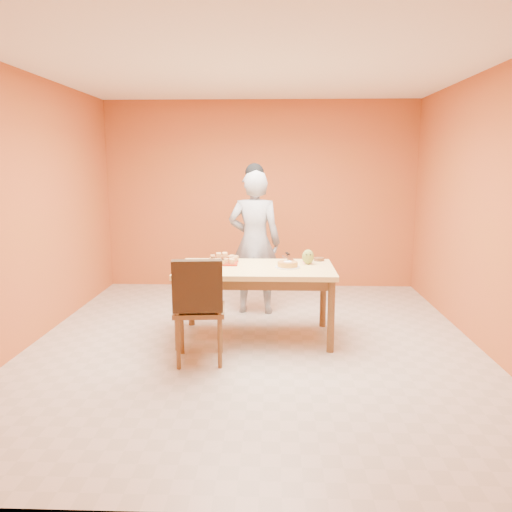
{
  "coord_description": "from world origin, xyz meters",
  "views": [
    {
      "loc": [
        0.2,
        -4.81,
        1.8
      ],
      "look_at": [
        0.01,
        0.3,
        0.85
      ],
      "focal_mm": 35.0,
      "sensor_mm": 36.0,
      "label": 1
    }
  ],
  "objects_px": {
    "person": "(255,243)",
    "red_dinner_plate": "(228,262)",
    "sponge_cake": "(288,264)",
    "checker_tin": "(319,259)",
    "pastry_platter": "(223,262)",
    "magenta_glass": "(306,257)",
    "egg_ornament": "(308,257)",
    "dining_table": "(256,276)",
    "dining_chair": "(199,308)"
  },
  "relations": [
    {
      "from": "sponge_cake",
      "to": "magenta_glass",
      "type": "bearing_deg",
      "value": 54.39
    },
    {
      "from": "dining_chair",
      "to": "egg_ornament",
      "type": "bearing_deg",
      "value": 33.27
    },
    {
      "from": "sponge_cake",
      "to": "checker_tin",
      "type": "relative_size",
      "value": 1.83
    },
    {
      "from": "person",
      "to": "red_dinner_plate",
      "type": "bearing_deg",
      "value": 74.29
    },
    {
      "from": "egg_ornament",
      "to": "dining_table",
      "type": "bearing_deg",
      "value": -142.55
    },
    {
      "from": "magenta_glass",
      "to": "checker_tin",
      "type": "xyz_separation_m",
      "value": [
        0.14,
        0.09,
        -0.04
      ]
    },
    {
      "from": "person",
      "to": "pastry_platter",
      "type": "relative_size",
      "value": 5.37
    },
    {
      "from": "dining_table",
      "to": "sponge_cake",
      "type": "bearing_deg",
      "value": -4.88
    },
    {
      "from": "egg_ornament",
      "to": "magenta_glass",
      "type": "bearing_deg",
      "value": 116.83
    },
    {
      "from": "magenta_glass",
      "to": "dining_table",
      "type": "bearing_deg",
      "value": -153.86
    },
    {
      "from": "person",
      "to": "magenta_glass",
      "type": "distance_m",
      "value": 0.88
    },
    {
      "from": "magenta_glass",
      "to": "checker_tin",
      "type": "distance_m",
      "value": 0.17
    },
    {
      "from": "sponge_cake",
      "to": "checker_tin",
      "type": "distance_m",
      "value": 0.52
    },
    {
      "from": "dining_chair",
      "to": "red_dinner_plate",
      "type": "distance_m",
      "value": 0.95
    },
    {
      "from": "red_dinner_plate",
      "to": "magenta_glass",
      "type": "height_order",
      "value": "magenta_glass"
    },
    {
      "from": "sponge_cake",
      "to": "magenta_glass",
      "type": "height_order",
      "value": "magenta_glass"
    },
    {
      "from": "pastry_platter",
      "to": "red_dinner_plate",
      "type": "relative_size",
      "value": 1.46
    },
    {
      "from": "red_dinner_plate",
      "to": "sponge_cake",
      "type": "bearing_deg",
      "value": -21.73
    },
    {
      "from": "egg_ornament",
      "to": "magenta_glass",
      "type": "distance_m",
      "value": 0.11
    },
    {
      "from": "dining_chair",
      "to": "magenta_glass",
      "type": "height_order",
      "value": "dining_chair"
    },
    {
      "from": "egg_ornament",
      "to": "magenta_glass",
      "type": "height_order",
      "value": "egg_ornament"
    },
    {
      "from": "dining_chair",
      "to": "person",
      "type": "distance_m",
      "value": 1.69
    },
    {
      "from": "red_dinner_plate",
      "to": "magenta_glass",
      "type": "bearing_deg",
      "value": 2.79
    },
    {
      "from": "person",
      "to": "red_dinner_plate",
      "type": "relative_size",
      "value": 7.86
    },
    {
      "from": "magenta_glass",
      "to": "egg_ornament",
      "type": "bearing_deg",
      "value": -84.55
    },
    {
      "from": "person",
      "to": "magenta_glass",
      "type": "relative_size",
      "value": 16.53
    },
    {
      "from": "pastry_platter",
      "to": "magenta_glass",
      "type": "distance_m",
      "value": 0.9
    },
    {
      "from": "dining_table",
      "to": "egg_ornament",
      "type": "xyz_separation_m",
      "value": [
        0.55,
        0.16,
        0.17
      ]
    },
    {
      "from": "dining_chair",
      "to": "person",
      "type": "relative_size",
      "value": 0.57
    },
    {
      "from": "dining_chair",
      "to": "sponge_cake",
      "type": "height_order",
      "value": "dining_chair"
    },
    {
      "from": "egg_ornament",
      "to": "checker_tin",
      "type": "xyz_separation_m",
      "value": [
        0.13,
        0.19,
        -0.06
      ]
    },
    {
      "from": "sponge_cake",
      "to": "magenta_glass",
      "type": "distance_m",
      "value": 0.36
    },
    {
      "from": "person",
      "to": "egg_ornament",
      "type": "xyz_separation_m",
      "value": [
        0.59,
        -0.77,
        -0.03
      ]
    },
    {
      "from": "person",
      "to": "checker_tin",
      "type": "relative_size",
      "value": 15.44
    },
    {
      "from": "dining_table",
      "to": "sponge_cake",
      "type": "relative_size",
      "value": 7.81
    },
    {
      "from": "dining_table",
      "to": "checker_tin",
      "type": "height_order",
      "value": "checker_tin"
    },
    {
      "from": "red_dinner_plate",
      "to": "egg_ornament",
      "type": "distance_m",
      "value": 0.85
    },
    {
      "from": "magenta_glass",
      "to": "checker_tin",
      "type": "relative_size",
      "value": 0.93
    },
    {
      "from": "person",
      "to": "magenta_glass",
      "type": "bearing_deg",
      "value": 135.79
    },
    {
      "from": "dining_table",
      "to": "person",
      "type": "bearing_deg",
      "value": 92.83
    },
    {
      "from": "pastry_platter",
      "to": "egg_ornament",
      "type": "distance_m",
      "value": 0.9
    },
    {
      "from": "pastry_platter",
      "to": "dining_chair",
      "type": "bearing_deg",
      "value": -99.02
    },
    {
      "from": "dining_chair",
      "to": "person",
      "type": "height_order",
      "value": "person"
    },
    {
      "from": "dining_chair",
      "to": "egg_ornament",
      "type": "xyz_separation_m",
      "value": [
        1.04,
        0.83,
        0.32
      ]
    },
    {
      "from": "person",
      "to": "pastry_platter",
      "type": "distance_m",
      "value": 0.82
    },
    {
      "from": "pastry_platter",
      "to": "magenta_glass",
      "type": "height_order",
      "value": "magenta_glass"
    },
    {
      "from": "dining_chair",
      "to": "sponge_cake",
      "type": "bearing_deg",
      "value": 32.81
    },
    {
      "from": "dining_table",
      "to": "egg_ornament",
      "type": "relative_size",
      "value": 10.29
    },
    {
      "from": "dining_chair",
      "to": "red_dinner_plate",
      "type": "height_order",
      "value": "dining_chair"
    },
    {
      "from": "dining_table",
      "to": "egg_ornament",
      "type": "distance_m",
      "value": 0.59
    }
  ]
}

